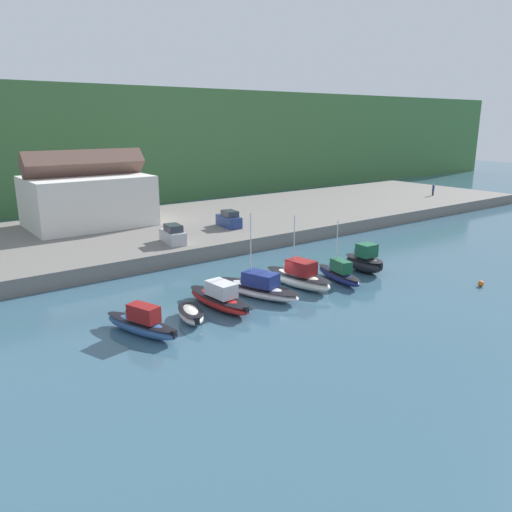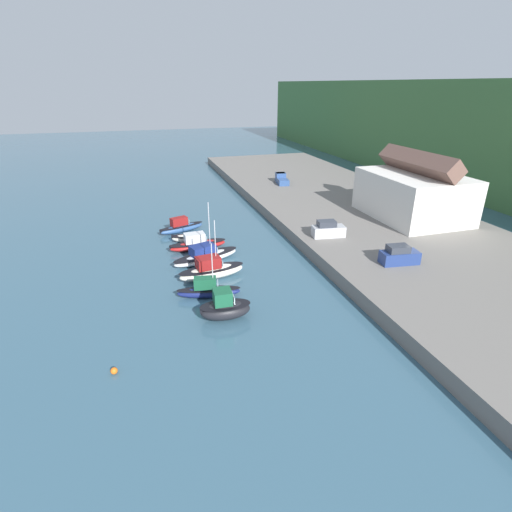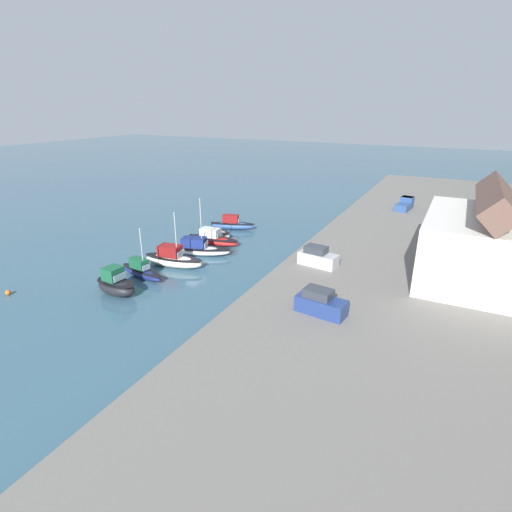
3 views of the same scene
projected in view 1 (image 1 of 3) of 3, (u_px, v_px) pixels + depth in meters
The scene contains 15 objects.
ground_plane at pixel (274, 288), 46.03m from camera, with size 320.00×320.00×0.00m, color #385B70.
hillside_backdrop at pixel (28, 142), 111.61m from camera, with size 240.00×75.56×20.85m.
quay_promenade at pixel (152, 232), 65.68m from camera, with size 134.32×28.24×1.63m.
harbor_clubhouse at pixel (88, 198), 64.96m from camera, with size 15.18×11.30×9.79m.
moored_boat_0 at pixel (142, 324), 35.86m from camera, with size 3.80×7.04×2.28m.
moored_boat_1 at pixel (191, 314), 38.47m from camera, with size 2.82×4.44×0.98m.
moored_boat_2 at pixel (219, 298), 41.00m from camera, with size 2.71×7.69×2.28m.
moored_boat_3 at pixel (257, 287), 43.68m from camera, with size 4.99×8.94×7.37m.
moored_boat_4 at pixel (298, 277), 46.16m from camera, with size 3.35×7.75×6.69m.
moored_boat_5 at pixel (339, 274), 47.73m from camera, with size 2.68×6.66×5.85m.
moored_boat_6 at pixel (365, 261), 50.79m from camera, with size 2.57×4.82×2.95m.
parked_car_0 at pixel (229, 220), 64.54m from camera, with size 2.29×4.39×2.16m.
parked_car_1 at pixel (173, 235), 55.89m from camera, with size 2.34×4.40×2.16m.
person_on_quay at pixel (433, 190), 91.57m from camera, with size 0.40×0.40×2.14m.
mooring_buoy_0 at pixel (481, 283), 46.46m from camera, with size 0.53×0.53×0.53m.
Camera 1 is at (-27.45, -33.97, 14.92)m, focal length 35.00 mm.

